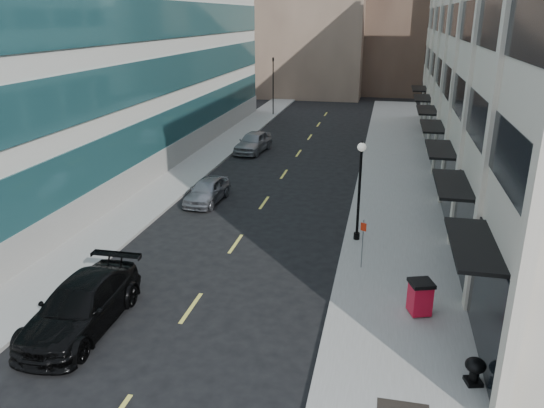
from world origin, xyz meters
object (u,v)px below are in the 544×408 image
at_px(traffic_signal, 273,61).
at_px(car_grey_sedan, 253,142).
at_px(car_black_pickup, 81,306).
at_px(sign_post, 363,237).
at_px(car_silver_sedan, 207,190).
at_px(trash_bin, 420,296).
at_px(lamppost, 360,183).
at_px(urn_planter, 475,369).

relative_size(traffic_signal, car_grey_sedan, 1.48).
bearing_deg(car_black_pickup, sign_post, 34.29).
distance_m(car_silver_sedan, trash_bin, 15.39).
distance_m(traffic_signal, lamppost, 34.50).
bearing_deg(sign_post, urn_planter, -37.49).
relative_size(trash_bin, urn_planter, 1.56).
bearing_deg(urn_planter, car_silver_sedan, 132.72).
distance_m(car_silver_sedan, car_grey_sedan, 12.23).
distance_m(trash_bin, lamppost, 7.15).
xyz_separation_m(car_silver_sedan, sign_post, (9.22, -6.98, 0.86)).
height_order(car_grey_sedan, trash_bin, car_grey_sedan).
bearing_deg(car_grey_sedan, car_black_pickup, -82.18).
xyz_separation_m(trash_bin, lamppost, (-2.61, 6.31, 2.13)).
xyz_separation_m(traffic_signal, car_black_pickup, (2.30, -42.00, -4.88)).
height_order(car_grey_sedan, lamppost, lamppost).
bearing_deg(traffic_signal, sign_post, -72.10).
height_order(traffic_signal, sign_post, traffic_signal).
distance_m(car_black_pickup, urn_planter, 12.81).
relative_size(car_grey_sedan, sign_post, 2.18).
xyz_separation_m(lamppost, urn_planter, (4.00, -9.93, -2.32)).
bearing_deg(sign_post, car_black_pickup, -120.03).
relative_size(trash_bin, lamppost, 0.27).
bearing_deg(urn_planter, car_grey_sedan, 116.77).
distance_m(trash_bin, urn_planter, 3.88).
bearing_deg(car_black_pickup, lamppost, 46.30).
bearing_deg(car_black_pickup, trash_bin, 14.64).
height_order(car_black_pickup, car_silver_sedan, car_black_pickup).
bearing_deg(trash_bin, urn_planter, -88.19).
height_order(car_black_pickup, trash_bin, car_black_pickup).
bearing_deg(car_grey_sedan, car_silver_sedan, -81.43).
height_order(car_grey_sedan, urn_planter, car_grey_sedan).
bearing_deg(car_black_pickup, car_silver_sedan, 89.42).
distance_m(traffic_signal, car_silver_sedan, 29.10).
height_order(car_black_pickup, lamppost, lamppost).
bearing_deg(sign_post, lamppost, 122.27).
bearing_deg(trash_bin, traffic_signal, 90.23).
bearing_deg(car_grey_sedan, lamppost, -53.50).
xyz_separation_m(car_black_pickup, urn_planter, (12.80, -0.48, -0.18)).
xyz_separation_m(car_grey_sedan, trash_bin, (11.79, -22.51, 0.04)).
height_order(traffic_signal, car_grey_sedan, traffic_signal).
relative_size(car_grey_sedan, urn_planter, 5.71).
xyz_separation_m(car_grey_sedan, sign_post, (9.57, -19.21, 0.76)).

